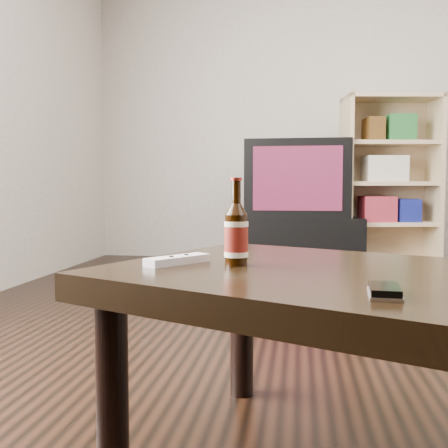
# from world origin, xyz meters

# --- Properties ---
(wall_back) EXTENTS (5.00, 0.02, 2.70)m
(wall_back) POSITION_xyz_m (0.00, 3.01, 1.35)
(wall_back) COLOR #B9AFA3
(wall_back) RESTS_ON ground
(tv_stand) EXTENTS (1.07, 0.54, 0.43)m
(tv_stand) POSITION_xyz_m (-0.61, 2.44, 0.21)
(tv_stand) COLOR black
(tv_stand) RESTS_ON floor
(tv) EXTENTS (0.84, 0.53, 0.63)m
(tv) POSITION_xyz_m (-0.61, 2.44, 0.74)
(tv) COLOR black
(tv) RESTS_ON tv_stand
(bookshelf) EXTENTS (0.80, 0.47, 1.40)m
(bookshelf) POSITION_xyz_m (0.12, 2.49, 0.73)
(bookshelf) COLOR tan
(bookshelf) RESTS_ON floor
(coffee_table) EXTENTS (1.48, 1.22, 0.48)m
(coffee_table) POSITION_xyz_m (-0.39, -0.79, 0.42)
(coffee_table) COLOR black
(coffee_table) RESTS_ON floor
(beer_bottle) EXTENTS (0.06, 0.06, 0.21)m
(beer_bottle) POSITION_xyz_m (-0.74, -0.69, 0.56)
(beer_bottle) COLOR black
(beer_bottle) RESTS_ON coffee_table
(phone) EXTENTS (0.06, 0.11, 0.02)m
(phone) POSITION_xyz_m (-0.44, -1.01, 0.49)
(phone) COLOR silver
(phone) RESTS_ON coffee_table
(remote) EXTENTS (0.15, 0.17, 0.02)m
(remote) POSITION_xyz_m (-0.89, -0.69, 0.49)
(remote) COLOR #BDBDC0
(remote) RESTS_ON coffee_table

